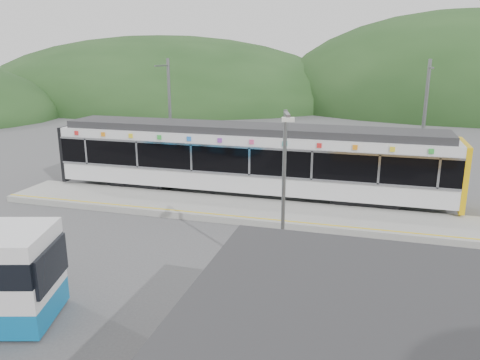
# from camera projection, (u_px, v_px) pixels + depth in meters

# --- Properties ---
(ground) EXTENTS (120.00, 120.00, 0.00)m
(ground) POSITION_uv_depth(u_px,v_px,m) (247.00, 242.00, 18.61)
(ground) COLOR #4C4C4F
(ground) RESTS_ON ground
(hills) EXTENTS (146.00, 149.00, 26.00)m
(hills) POSITION_uv_depth(u_px,v_px,m) (403.00, 214.00, 21.88)
(hills) COLOR #1E3D19
(hills) RESTS_ON ground
(platform) EXTENTS (26.00, 3.20, 0.30)m
(platform) POSITION_uv_depth(u_px,v_px,m) (265.00, 212.00, 21.63)
(platform) COLOR #9E9E99
(platform) RESTS_ON ground
(yellow_line) EXTENTS (26.00, 0.10, 0.01)m
(yellow_line) POSITION_uv_depth(u_px,v_px,m) (259.00, 218.00, 20.39)
(yellow_line) COLOR yellow
(yellow_line) RESTS_ON platform
(train) EXTENTS (20.44, 3.01, 3.74)m
(train) POSITION_uv_depth(u_px,v_px,m) (248.00, 158.00, 24.05)
(train) COLOR black
(train) RESTS_ON ground
(catenary_mast_west) EXTENTS (0.18, 1.80, 7.00)m
(catenary_mast_west) POSITION_uv_depth(u_px,v_px,m) (170.00, 117.00, 27.45)
(catenary_mast_west) COLOR slate
(catenary_mast_west) RESTS_ON ground
(catenary_mast_east) EXTENTS (0.18, 1.80, 7.00)m
(catenary_mast_east) POSITION_uv_depth(u_px,v_px,m) (423.00, 127.00, 23.75)
(catenary_mast_east) COLOR slate
(catenary_mast_east) RESTS_ON ground
(lamp_post) EXTENTS (0.39, 1.04, 5.64)m
(lamp_post) POSITION_uv_depth(u_px,v_px,m) (283.00, 184.00, 14.31)
(lamp_post) COLOR slate
(lamp_post) RESTS_ON ground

